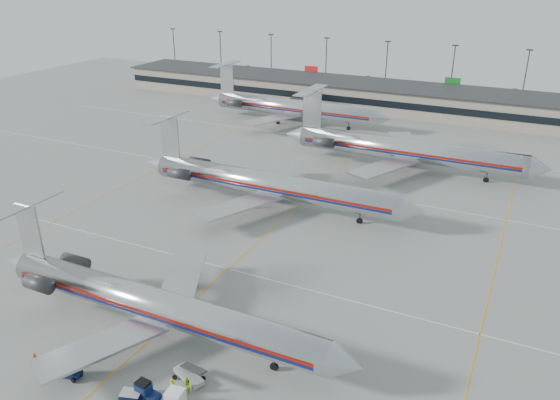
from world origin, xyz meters
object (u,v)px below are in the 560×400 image
Objects in this scene: tug_center at (145,392)px; belt_loader at (189,375)px; jet_second_row at (266,183)px; uld_container at (175,399)px; jet_foreground at (152,303)px.

belt_loader reaches higher than tug_center.
belt_loader is at bearing 65.35° from tug_center.
jet_second_row is 39.92m from belt_loader.
uld_container is at bearing -73.33° from jet_second_row.
belt_loader is at bearing -73.16° from jet_second_row.
belt_loader is (11.53, -38.10, -3.05)m from jet_second_row.
jet_foreground reaches higher than belt_loader.
tug_center reaches higher than uld_container.
tug_center is at bearing -77.22° from jet_second_row.
jet_foreground reaches higher than uld_container.
tug_center is 2.95m from uld_container.
jet_second_row reaches higher than tug_center.
tug_center is at bearing -97.37° from belt_loader.
uld_container is at bearing 11.17° from tug_center.
jet_second_row reaches higher than uld_container.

